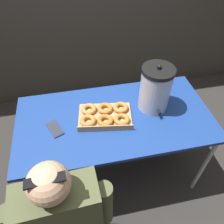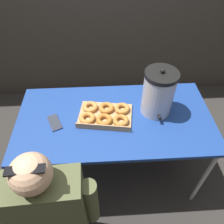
# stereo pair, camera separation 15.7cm
# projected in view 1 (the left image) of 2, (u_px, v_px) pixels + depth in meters

# --- Properties ---
(ground_plane) EXTENTS (12.00, 12.00, 0.00)m
(ground_plane) POSITION_uv_depth(u_px,v_px,m) (114.00, 170.00, 2.17)
(ground_plane) COLOR #2D2B28
(folding_table) EXTENTS (1.45, 0.74, 0.77)m
(folding_table) POSITION_uv_depth(u_px,v_px,m) (115.00, 122.00, 1.65)
(folding_table) COLOR navy
(folding_table) RESTS_ON ground
(donut_box) EXTENTS (0.42, 0.32, 0.05)m
(donut_box) POSITION_uv_depth(u_px,v_px,m) (105.00, 115.00, 1.60)
(donut_box) COLOR tan
(donut_box) RESTS_ON folding_table
(coffee_urn) EXTENTS (0.23, 0.26, 0.38)m
(coffee_urn) POSITION_uv_depth(u_px,v_px,m) (155.00, 89.00, 1.58)
(coffee_urn) COLOR #B7B7BC
(coffee_urn) RESTS_ON folding_table
(cell_phone) EXTENTS (0.13, 0.17, 0.01)m
(cell_phone) POSITION_uv_depth(u_px,v_px,m) (55.00, 129.00, 1.53)
(cell_phone) COLOR #2D334C
(cell_phone) RESTS_ON folding_table
(person_seated) EXTENTS (0.58, 0.25, 1.16)m
(person_seated) POSITION_uv_depth(u_px,v_px,m) (66.00, 222.00, 1.33)
(person_seated) COLOR #33332D
(person_seated) RESTS_ON ground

